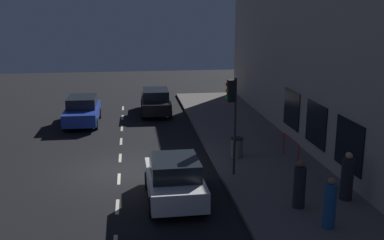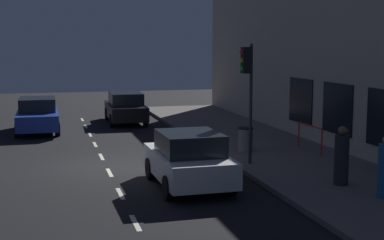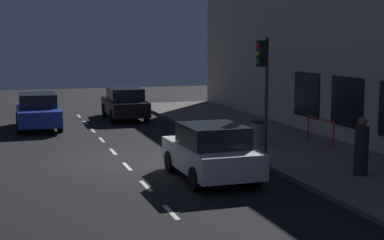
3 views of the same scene
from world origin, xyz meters
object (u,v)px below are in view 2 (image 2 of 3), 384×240
Objects in this scene: parked_car_1 at (189,159)px; parked_car_2 at (126,108)px; trash_bin at (246,139)px; pedestrian_0 at (342,158)px; traffic_light at (247,75)px; parked_car_0 at (38,115)px.

parked_car_2 is at bearing 88.56° from parked_car_1.
pedestrian_0 is at bearing -81.06° from trash_bin.
pedestrian_0 reaches higher than parked_car_1.
pedestrian_0 reaches higher than parked_car_2.
parked_car_1 is (-2.41, -1.86, -2.24)m from traffic_light.
parked_car_0 is at bearing 109.31° from parked_car_1.
pedestrian_0 is at bearing -64.17° from traffic_light.
parked_car_1 is at bearing -128.65° from trash_bin.
trash_bin is at bearing -71.05° from parked_car_2.
traffic_light reaches higher than parked_car_0.
parked_car_0 is 15.31m from pedestrian_0.
traffic_light is 0.87× the size of parked_car_2.
parked_car_0 is (-6.66, 9.63, -2.24)m from traffic_light.
traffic_light is 11.92m from parked_car_0.
pedestrian_0 reaches higher than parked_car_0.
trash_bin is (0.74, 2.09, -2.44)m from traffic_light.
parked_car_0 is at bearing -105.63° from pedestrian_0.
traffic_light is 4.22m from pedestrian_0.
parked_car_0 is 10.56m from trash_bin.
parked_car_1 is 4.37× the size of trash_bin.
parked_car_1 is (4.24, -11.48, -0.00)m from parked_car_0.
traffic_light is at bearing -77.50° from parked_car_2.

